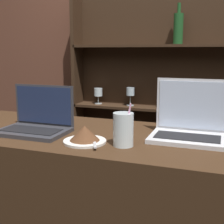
# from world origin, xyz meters

# --- Properties ---
(back_wall) EXTENTS (7.00, 0.06, 2.70)m
(back_wall) POSITION_xyz_m (0.00, 1.47, 1.35)
(back_wall) COLOR brown
(back_wall) RESTS_ON ground_plane
(back_shelf) EXTENTS (1.48, 0.18, 1.89)m
(back_shelf) POSITION_xyz_m (0.10, 1.40, 0.98)
(back_shelf) COLOR #332114
(back_shelf) RESTS_ON ground_plane
(laptop_near) EXTENTS (0.32, 0.22, 0.21)m
(laptop_near) POSITION_xyz_m (-0.31, 0.25, 1.14)
(laptop_near) COLOR #333338
(laptop_near) RESTS_ON bar_counter
(laptop_far) EXTENTS (0.32, 0.22, 0.25)m
(laptop_far) POSITION_xyz_m (0.38, 0.38, 1.16)
(laptop_far) COLOR silver
(laptop_far) RESTS_ON bar_counter
(cake_plate) EXTENTS (0.18, 0.18, 0.07)m
(cake_plate) POSITION_xyz_m (-0.02, 0.16, 1.13)
(cake_plate) COLOR silver
(cake_plate) RESTS_ON bar_counter
(water_glass) EXTENTS (0.08, 0.08, 0.17)m
(water_glass) POSITION_xyz_m (0.14, 0.18, 1.16)
(water_glass) COLOR silver
(water_glass) RESTS_ON bar_counter
(wine_bottle_dark) EXTENTS (0.07, 0.07, 0.24)m
(wine_bottle_dark) POSITION_xyz_m (0.46, 0.54, 1.19)
(wine_bottle_dark) COLOR black
(wine_bottle_dark) RESTS_ON bar_counter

